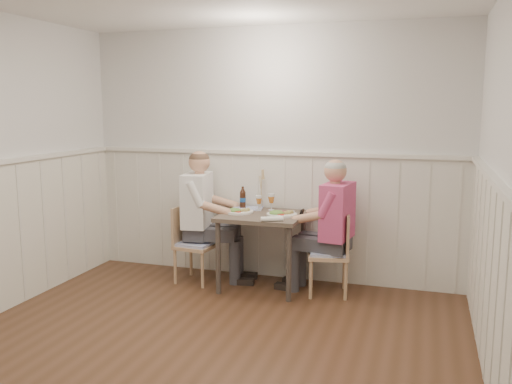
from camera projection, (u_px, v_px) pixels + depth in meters
ground_plane at (180, 372)px, 3.71m from camera, size 4.50×4.50×0.00m
room_shell at (175, 151)px, 3.47m from camera, size 4.04×4.54×2.60m
wainscot at (216, 249)px, 4.24m from camera, size 4.00×4.49×1.34m
dining_table at (262, 225)px, 5.33m from camera, size 0.80×0.70×0.75m
chair_right at (334, 250)px, 5.18m from camera, size 0.44×0.44×0.80m
chair_left at (192, 241)px, 5.57m from camera, size 0.41×0.41×0.78m
man_in_pink at (333, 238)px, 5.17m from camera, size 0.66×0.46×1.33m
diner_cream at (202, 226)px, 5.60m from camera, size 0.68×0.47×1.37m
plate_man at (281, 213)px, 5.24m from camera, size 0.30×0.30×0.07m
plate_diner at (238, 211)px, 5.37m from camera, size 0.28×0.28×0.07m
beer_glass_a at (271, 199)px, 5.49m from camera, size 0.07×0.07×0.17m
beer_glass_b at (259, 201)px, 5.48m from camera, size 0.06×0.06×0.15m
beer_bottle at (243, 198)px, 5.61m from camera, size 0.06×0.06×0.23m
rolled_napkin at (272, 219)px, 4.97m from camera, size 0.21×0.13×0.05m
grass_vase at (260, 190)px, 5.61m from camera, size 0.05×0.05×0.42m
gingham_mat at (248, 208)px, 5.60m from camera, size 0.34×0.30×0.01m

